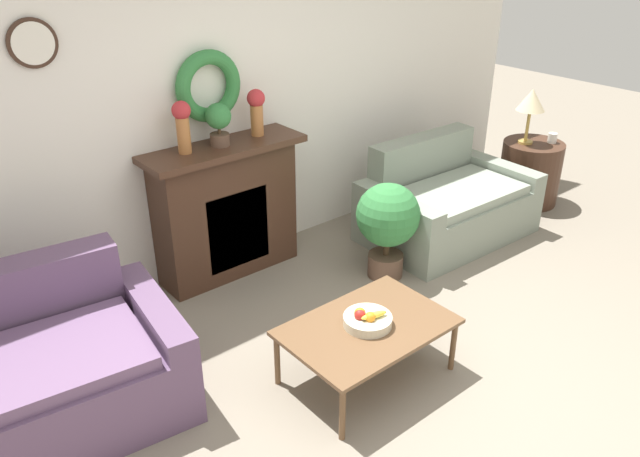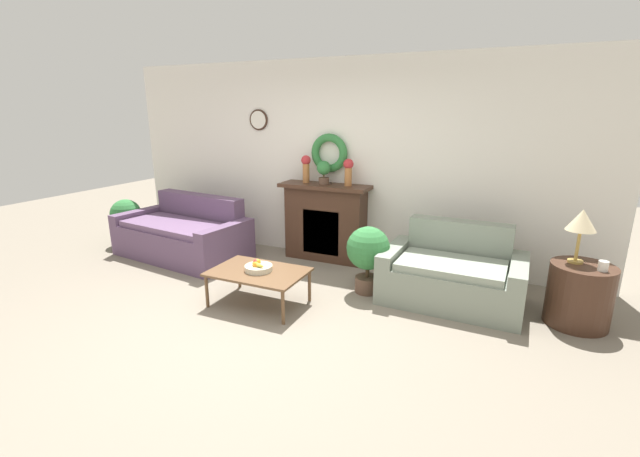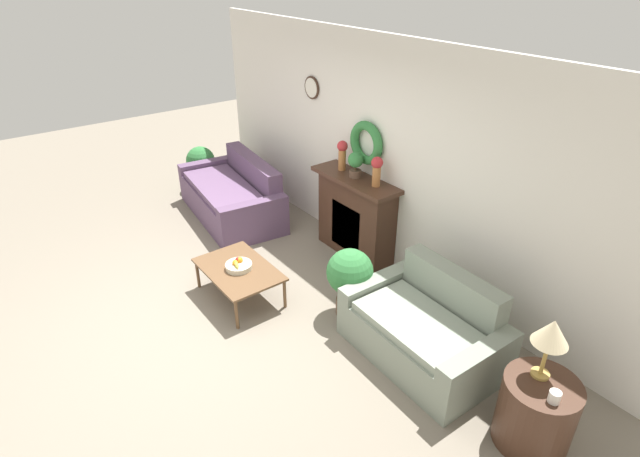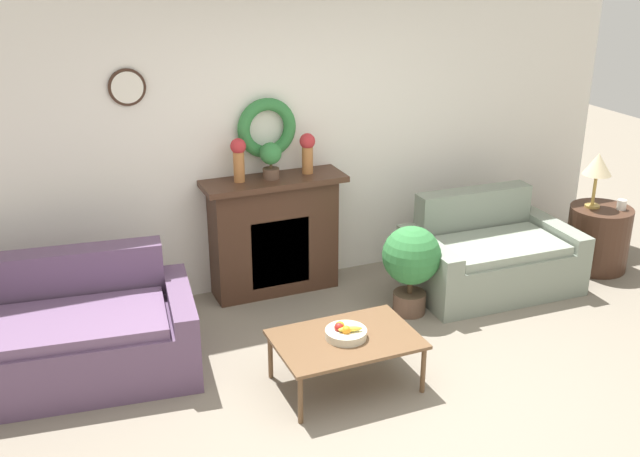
{
  "view_description": "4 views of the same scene",
  "coord_description": "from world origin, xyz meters",
  "px_view_note": "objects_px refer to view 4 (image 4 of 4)",
  "views": [
    {
      "loc": [
        -2.37,
        -1.67,
        2.58
      ],
      "look_at": [
        0.05,
        1.24,
        0.66
      ],
      "focal_mm": 35.0,
      "sensor_mm": 36.0,
      "label": 1
    },
    {
      "loc": [
        2.18,
        -3.11,
        2.03
      ],
      "look_at": [
        0.17,
        1.3,
        0.69
      ],
      "focal_mm": 24.0,
      "sensor_mm": 36.0,
      "label": 2
    },
    {
      "loc": [
        4.02,
        -1.55,
        3.42
      ],
      "look_at": [
        0.15,
        1.36,
        0.75
      ],
      "focal_mm": 28.0,
      "sensor_mm": 36.0,
      "label": 3
    },
    {
      "loc": [
        -2.14,
        -3.65,
        3.02
      ],
      "look_at": [
        -0.06,
        1.26,
        0.91
      ],
      "focal_mm": 42.0,
      "sensor_mm": 36.0,
      "label": 4
    }
  ],
  "objects_px": {
    "loveseat_right": "(489,256)",
    "vase_on_mantel_left": "(239,157)",
    "mug": "(622,205)",
    "table_lamp": "(598,166)",
    "couch_left": "(61,338)",
    "potted_plant_on_mantel": "(271,158)",
    "fireplace": "(274,235)",
    "side_table_by_loveseat": "(598,238)",
    "coffee_table": "(346,342)",
    "vase_on_mantel_right": "(307,150)",
    "potted_plant_floor_by_loveseat": "(411,260)",
    "fruit_bowl": "(346,333)"
  },
  "relations": [
    {
      "from": "fruit_bowl",
      "to": "fireplace",
      "type": "bearing_deg",
      "value": 88.0
    },
    {
      "from": "mug",
      "to": "vase_on_mantel_left",
      "type": "xyz_separation_m",
      "value": [
        -3.44,
        0.85,
        0.63
      ]
    },
    {
      "from": "potted_plant_floor_by_loveseat",
      "to": "vase_on_mantel_right",
      "type": "bearing_deg",
      "value": 124.03
    },
    {
      "from": "coffee_table",
      "to": "vase_on_mantel_right",
      "type": "relative_size",
      "value": 2.83
    },
    {
      "from": "coffee_table",
      "to": "table_lamp",
      "type": "bearing_deg",
      "value": 17.78
    },
    {
      "from": "loveseat_right",
      "to": "fruit_bowl",
      "type": "bearing_deg",
      "value": -150.96
    },
    {
      "from": "potted_plant_on_mantel",
      "to": "potted_plant_floor_by_loveseat",
      "type": "height_order",
      "value": "potted_plant_on_mantel"
    },
    {
      "from": "vase_on_mantel_left",
      "to": "couch_left",
      "type": "bearing_deg",
      "value": -155.54
    },
    {
      "from": "loveseat_right",
      "to": "side_table_by_loveseat",
      "type": "height_order",
      "value": "loveseat_right"
    },
    {
      "from": "side_table_by_loveseat",
      "to": "vase_on_mantel_right",
      "type": "xyz_separation_m",
      "value": [
        -2.69,
        0.74,
        0.97
      ]
    },
    {
      "from": "fireplace",
      "to": "vase_on_mantel_left",
      "type": "distance_m",
      "value": 0.8
    },
    {
      "from": "mug",
      "to": "potted_plant_floor_by_loveseat",
      "type": "distance_m",
      "value": 2.25
    },
    {
      "from": "table_lamp",
      "to": "mug",
      "type": "bearing_deg",
      "value": -38.16
    },
    {
      "from": "coffee_table",
      "to": "fruit_bowl",
      "type": "xyz_separation_m",
      "value": [
        -0.0,
        0.0,
        0.07
      ]
    },
    {
      "from": "vase_on_mantel_left",
      "to": "coffee_table",
      "type": "bearing_deg",
      "value": -81.76
    },
    {
      "from": "fireplace",
      "to": "vase_on_mantel_left",
      "type": "relative_size",
      "value": 3.33
    },
    {
      "from": "loveseat_right",
      "to": "side_table_by_loveseat",
      "type": "bearing_deg",
      "value": -1.04
    },
    {
      "from": "fireplace",
      "to": "mug",
      "type": "relative_size",
      "value": 13.25
    },
    {
      "from": "table_lamp",
      "to": "vase_on_mantel_right",
      "type": "height_order",
      "value": "vase_on_mantel_right"
    },
    {
      "from": "loveseat_right",
      "to": "potted_plant_floor_by_loveseat",
      "type": "height_order",
      "value": "loveseat_right"
    },
    {
      "from": "fireplace",
      "to": "loveseat_right",
      "type": "xyz_separation_m",
      "value": [
        1.82,
        -0.68,
        -0.25
      ]
    },
    {
      "from": "mug",
      "to": "fireplace",
      "type": "bearing_deg",
      "value": 165.03
    },
    {
      "from": "potted_plant_on_mantel",
      "to": "loveseat_right",
      "type": "bearing_deg",
      "value": -19.83
    },
    {
      "from": "side_table_by_loveseat",
      "to": "potted_plant_floor_by_loveseat",
      "type": "xyz_separation_m",
      "value": [
        -2.11,
        -0.11,
        0.18
      ]
    },
    {
      "from": "vase_on_mantel_left",
      "to": "side_table_by_loveseat",
      "type": "bearing_deg",
      "value": -12.69
    },
    {
      "from": "table_lamp",
      "to": "potted_plant_on_mantel",
      "type": "height_order",
      "value": "potted_plant_on_mantel"
    },
    {
      "from": "table_lamp",
      "to": "mug",
      "type": "height_order",
      "value": "table_lamp"
    },
    {
      "from": "loveseat_right",
      "to": "vase_on_mantel_left",
      "type": "xyz_separation_m",
      "value": [
        -2.11,
        0.68,
        0.99
      ]
    },
    {
      "from": "table_lamp",
      "to": "vase_on_mantel_right",
      "type": "relative_size",
      "value": 1.48
    },
    {
      "from": "fruit_bowl",
      "to": "potted_plant_on_mantel",
      "type": "xyz_separation_m",
      "value": [
        0.04,
        1.62,
        0.83
      ]
    },
    {
      "from": "coffee_table",
      "to": "vase_on_mantel_right",
      "type": "bearing_deg",
      "value": 77.01
    },
    {
      "from": "mug",
      "to": "fruit_bowl",
      "type": "bearing_deg",
      "value": -166.02
    },
    {
      "from": "loveseat_right",
      "to": "vase_on_mantel_right",
      "type": "height_order",
      "value": "vase_on_mantel_right"
    },
    {
      "from": "mug",
      "to": "potted_plant_on_mantel",
      "type": "distance_m",
      "value": 3.32
    },
    {
      "from": "side_table_by_loveseat",
      "to": "loveseat_right",
      "type": "bearing_deg",
      "value": 177.03
    },
    {
      "from": "fireplace",
      "to": "mug",
      "type": "distance_m",
      "value": 3.26
    },
    {
      "from": "loveseat_right",
      "to": "fruit_bowl",
      "type": "relative_size",
      "value": 5.08
    },
    {
      "from": "loveseat_right",
      "to": "potted_plant_on_mantel",
      "type": "distance_m",
      "value": 2.17
    },
    {
      "from": "side_table_by_loveseat",
      "to": "mug",
      "type": "distance_m",
      "value": 0.39
    },
    {
      "from": "mug",
      "to": "table_lamp",
      "type": "bearing_deg",
      "value": 141.84
    },
    {
      "from": "fireplace",
      "to": "couch_left",
      "type": "height_order",
      "value": "fireplace"
    },
    {
      "from": "fireplace",
      "to": "vase_on_mantel_right",
      "type": "relative_size",
      "value": 3.51
    },
    {
      "from": "fruit_bowl",
      "to": "side_table_by_loveseat",
      "type": "xyz_separation_m",
      "value": [
        3.07,
        0.9,
        -0.11
      ]
    },
    {
      "from": "potted_plant_floor_by_loveseat",
      "to": "side_table_by_loveseat",
      "type": "bearing_deg",
      "value": 3.11
    },
    {
      "from": "fruit_bowl",
      "to": "side_table_by_loveseat",
      "type": "bearing_deg",
      "value": 16.31
    },
    {
      "from": "coffee_table",
      "to": "potted_plant_on_mantel",
      "type": "distance_m",
      "value": 1.86
    },
    {
      "from": "loveseat_right",
      "to": "vase_on_mantel_left",
      "type": "bearing_deg",
      "value": 164.02
    },
    {
      "from": "loveseat_right",
      "to": "coffee_table",
      "type": "bearing_deg",
      "value": -150.83
    },
    {
      "from": "fruit_bowl",
      "to": "vase_on_mantel_left",
      "type": "xyz_separation_m",
      "value": [
        -0.24,
        1.64,
        0.86
      ]
    },
    {
      "from": "table_lamp",
      "to": "vase_on_mantel_left",
      "type": "relative_size",
      "value": 1.4
    }
  ]
}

